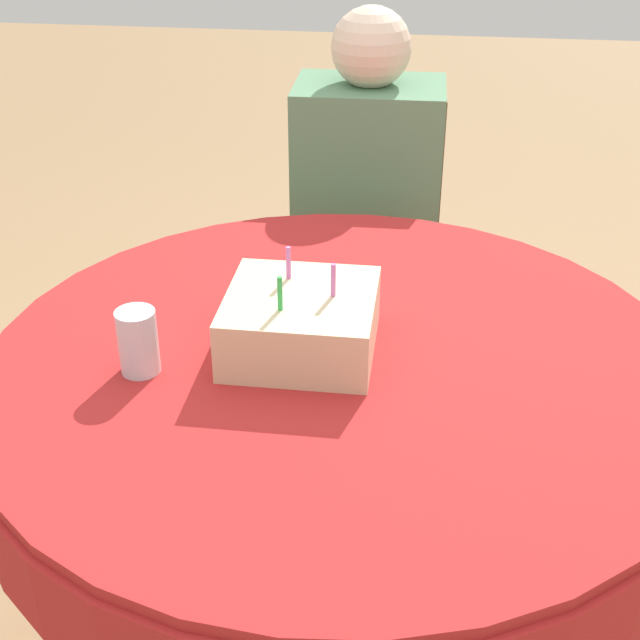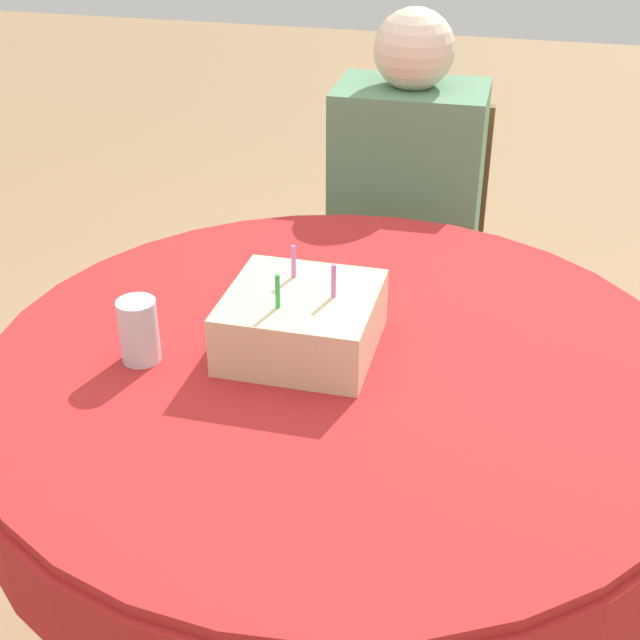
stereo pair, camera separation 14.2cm
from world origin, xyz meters
The scene contains 5 objects.
dining_table centered at (0.00, 0.00, 0.69)m, with size 1.17×1.17×0.78m.
chair centered at (-0.03, 0.94, 0.47)m, with size 0.43×0.43×0.90m.
person centered at (-0.03, 0.85, 0.69)m, with size 0.36×0.35×1.17m.
birthday_cake centered at (-0.06, 0.01, 0.83)m, with size 0.24×0.24×0.16m.
drinking_glass centered at (-0.31, -0.09, 0.83)m, with size 0.06×0.06×0.11m.
Camera 2 is at (0.27, -1.19, 1.55)m, focal length 50.00 mm.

